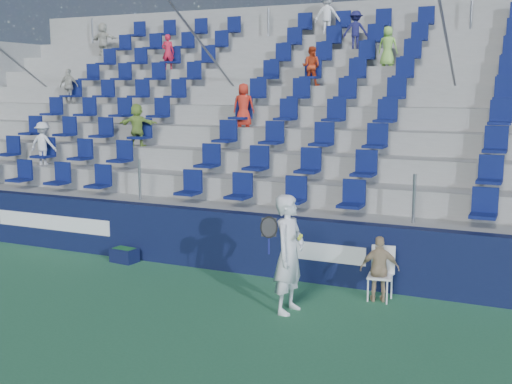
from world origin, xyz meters
TOP-DOWN VIEW (x-y plane):
  - ground at (0.00, 0.00)m, footprint 70.00×70.00m
  - sponsor_wall at (0.00, 3.15)m, footprint 24.00×0.32m
  - grandstand at (-0.00, 8.24)m, footprint 24.00×8.17m
  - tennis_player at (1.46, 1.36)m, footprint 0.69×0.74m
  - line_judge_chair at (2.67, 2.65)m, footprint 0.46×0.47m
  - line_judge at (2.67, 2.50)m, footprint 0.73×0.49m
  - ball_bin at (-2.84, 2.75)m, footprint 0.58×0.41m

SIDE VIEW (x-z plane):
  - ground at x=0.00m, z-range 0.00..0.00m
  - ball_bin at x=-2.84m, z-range 0.01..0.32m
  - line_judge_chair at x=2.67m, z-range 0.07..1.00m
  - line_judge at x=2.67m, z-range 0.00..1.15m
  - sponsor_wall at x=0.00m, z-range 0.00..1.20m
  - tennis_player at x=1.46m, z-range 0.00..1.95m
  - grandstand at x=0.00m, z-range -1.18..5.45m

